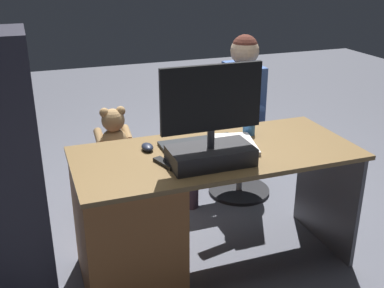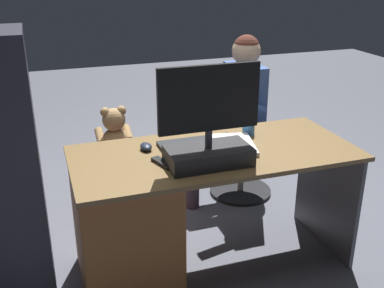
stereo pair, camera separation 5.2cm
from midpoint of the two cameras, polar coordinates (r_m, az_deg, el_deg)
name	(u,v)px [view 2 (the right image)]	position (r m, az deg, el deg)	size (l,w,h in m)	color
ground_plane	(189,225)	(3.16, 0.10, -9.89)	(10.00, 10.00, 0.00)	#4D4F5A
desk	(143,218)	(2.51, -5.34, -9.02)	(1.50, 0.67, 0.71)	brown
monitor	(209,136)	(2.26, 2.70, 0.96)	(0.50, 0.22, 0.50)	#252527
keyboard	(197,143)	(2.55, 1.17, 0.15)	(0.42, 0.14, 0.02)	black
computer_mouse	(146,147)	(2.48, -5.03, -0.33)	(0.06, 0.10, 0.04)	#1C2131
cup	(249,127)	(2.70, 7.46, 2.11)	(0.07, 0.07, 0.10)	#3372BF
tv_remote	(163,163)	(2.31, -2.94, -2.33)	(0.04, 0.15, 0.02)	black
notebook_binder	(233,145)	(2.53, 5.59, -0.11)	(0.22, 0.30, 0.02)	silver
office_chair_teddy	(118,182)	(3.23, -8.56, -4.65)	(0.50, 0.50, 0.43)	black
teddy_bear	(114,134)	(3.10, -8.96, 1.27)	(0.24, 0.24, 0.34)	#A37E51
visitor_chair	(241,163)	(3.48, 6.47, -2.32)	(0.46, 0.46, 0.43)	black
person	(232,107)	(3.29, 5.39, 4.54)	(0.57, 0.47, 1.18)	#3E5B98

